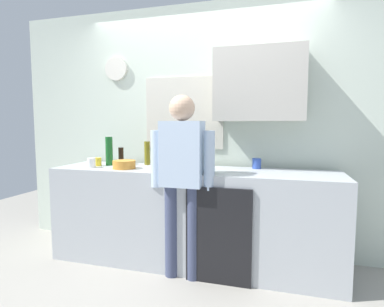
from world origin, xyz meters
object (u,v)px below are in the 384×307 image
object	(u,v)px
bottle_clear_soda	(206,157)
cup_yellow_cup	(98,162)
coffee_maker	(174,154)
bottle_green_wine	(109,151)
bottle_amber_beer	(176,155)
cup_white_mug	(91,163)
bottle_dark_sauce	(121,156)
cup_blue_mug	(257,163)
mixing_bowl	(124,164)
bottle_olive_oil	(147,153)
person_at_sink	(182,171)

from	to	relation	value
bottle_clear_soda	cup_yellow_cup	distance (m)	1.19
coffee_maker	bottle_green_wine	world-z (taller)	coffee_maker
bottle_amber_beer	cup_white_mug	distance (m)	0.85
bottle_green_wine	cup_white_mug	bearing A→B (deg)	-112.34
bottle_dark_sauce	cup_blue_mug	world-z (taller)	bottle_dark_sauce
bottle_dark_sauce	mixing_bowl	world-z (taller)	bottle_dark_sauce
bottle_clear_soda	bottle_olive_oil	bearing A→B (deg)	155.24
bottle_clear_soda	coffee_maker	bearing A→B (deg)	165.90
cup_yellow_cup	mixing_bowl	distance (m)	0.37
bottle_dark_sauce	bottle_amber_beer	size ratio (longest dim) A/B	0.78
bottle_amber_beer	mixing_bowl	distance (m)	0.54
person_at_sink	mixing_bowl	bearing A→B (deg)	169.04
person_at_sink	cup_yellow_cup	bearing A→B (deg)	168.71
mixing_bowl	bottle_olive_oil	bearing A→B (deg)	73.34
bottle_olive_oil	cup_blue_mug	bearing A→B (deg)	1.56
bottle_green_wine	bottle_clear_soda	size ratio (longest dim) A/B	1.07
cup_yellow_cup	mixing_bowl	xyz separation A→B (m)	(0.36, -0.10, -0.00)
bottle_green_wine	bottle_clear_soda	distance (m)	1.11
bottle_olive_oil	cup_yellow_cup	distance (m)	0.51
bottle_clear_soda	cup_white_mug	xyz separation A→B (m)	(-1.17, -0.01, -0.09)
bottle_olive_oil	cup_white_mug	bearing A→B (deg)	-142.45
bottle_amber_beer	cup_blue_mug	distance (m)	0.83
bottle_green_wine	cup_yellow_cup	size ratio (longest dim) A/B	3.53
coffee_maker	bottle_olive_oil	size ratio (longest dim) A/B	1.32
bottle_green_wine	bottle_amber_beer	distance (m)	0.70
bottle_dark_sauce	bottle_olive_oil	size ratio (longest dim) A/B	0.72
cup_white_mug	bottle_green_wine	bearing A→B (deg)	67.66
bottle_olive_oil	cup_yellow_cup	bearing A→B (deg)	-154.04
bottle_dark_sauce	cup_white_mug	size ratio (longest dim) A/B	1.89
coffee_maker	bottle_amber_beer	xyz separation A→B (m)	(-0.07, 0.27, -0.03)
bottle_green_wine	mixing_bowl	size ratio (longest dim) A/B	1.36
bottle_amber_beer	person_at_sink	world-z (taller)	person_at_sink
mixing_bowl	person_at_sink	distance (m)	0.67
cup_white_mug	cup_blue_mug	size ratio (longest dim) A/B	0.95
bottle_amber_beer	cup_white_mug	world-z (taller)	bottle_amber_beer
bottle_amber_beer	mixing_bowl	world-z (taller)	bottle_amber_beer
bottle_amber_beer	bottle_clear_soda	distance (m)	0.54
cup_yellow_cup	mixing_bowl	size ratio (longest dim) A/B	0.39
cup_yellow_cup	bottle_clear_soda	bearing A→B (deg)	-5.39
cup_blue_mug	person_at_sink	bearing A→B (deg)	-137.85
bottle_green_wine	cup_blue_mug	bearing A→B (deg)	6.67
bottle_green_wine	mixing_bowl	distance (m)	0.34
bottle_clear_soda	bottle_olive_oil	xyz separation A→B (m)	(-0.72, 0.33, -0.02)
coffee_maker	bottle_green_wine	xyz separation A→B (m)	(-0.75, 0.10, 0.00)
cup_white_mug	person_at_sink	world-z (taller)	person_at_sink
bottle_olive_oil	mixing_bowl	size ratio (longest dim) A/B	1.14
bottle_amber_beer	bottle_clear_soda	bearing A→B (deg)	-40.71
bottle_clear_soda	person_at_sink	distance (m)	0.27
cup_yellow_cup	person_at_sink	distance (m)	1.05
cup_white_mug	cup_blue_mug	bearing A→B (deg)	13.32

